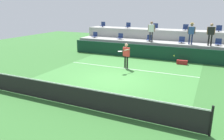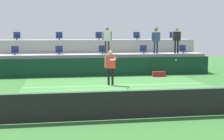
{
  "view_description": "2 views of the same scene",
  "coord_description": "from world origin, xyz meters",
  "px_view_note": "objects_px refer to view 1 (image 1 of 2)",
  "views": [
    {
      "loc": [
        4.95,
        -10.95,
        4.02
      ],
      "look_at": [
        0.29,
        -0.93,
        0.83
      ],
      "focal_mm": 34.9,
      "sensor_mm": 36.0,
      "label": 1
    },
    {
      "loc": [
        -2.89,
        -13.58,
        2.62
      ],
      "look_at": [
        -0.65,
        -0.29,
        1.08
      ],
      "focal_mm": 53.63,
      "sensor_mm": 36.0,
      "label": 2
    }
  ],
  "objects_px": {
    "stadium_chair_lower_left": "(120,37)",
    "spectator_leaning_on_rail": "(211,32)",
    "stadium_chair_lower_center": "(149,39)",
    "tennis_ball": "(174,56)",
    "stadium_chair_upper_right": "(185,28)",
    "stadium_chair_upper_far_right": "(219,29)",
    "spectator_with_hat": "(191,31)",
    "stadium_chair_upper_left": "(128,26)",
    "equipment_bag": "(182,62)",
    "tennis_player": "(126,53)",
    "stadium_chair_lower_far_left": "(95,35)",
    "stadium_chair_upper_far_left": "(103,25)",
    "stadium_chair_lower_right": "(182,40)",
    "stadium_chair_lower_far_right": "(218,43)",
    "spectator_in_grey": "(151,30)",
    "stadium_chair_upper_center": "(155,27)"
  },
  "relations": [
    {
      "from": "stadium_chair_lower_far_left",
      "to": "stadium_chair_lower_center",
      "type": "xyz_separation_m",
      "value": [
        5.33,
        0.0,
        0.0
      ]
    },
    {
      "from": "tennis_ball",
      "to": "stadium_chair_upper_left",
      "type": "bearing_deg",
      "value": 128.78
    },
    {
      "from": "stadium_chair_upper_left",
      "to": "tennis_ball",
      "type": "relative_size",
      "value": 7.65
    },
    {
      "from": "spectator_in_grey",
      "to": "spectator_with_hat",
      "type": "relative_size",
      "value": 1.01
    },
    {
      "from": "stadium_chair_upper_far_right",
      "to": "spectator_in_grey",
      "type": "xyz_separation_m",
      "value": [
        -5.04,
        -2.18,
        -0.06
      ]
    },
    {
      "from": "stadium_chair_upper_far_left",
      "to": "spectator_in_grey",
      "type": "relative_size",
      "value": 0.31
    },
    {
      "from": "stadium_chair_lower_left",
      "to": "tennis_player",
      "type": "relative_size",
      "value": 0.3
    },
    {
      "from": "spectator_leaning_on_rail",
      "to": "spectator_in_grey",
      "type": "bearing_deg",
      "value": 180.0
    },
    {
      "from": "stadium_chair_lower_right",
      "to": "stadium_chair_lower_center",
      "type": "bearing_deg",
      "value": 180.0
    },
    {
      "from": "stadium_chair_upper_far_left",
      "to": "stadium_chair_upper_center",
      "type": "distance_m",
      "value": 5.4
    },
    {
      "from": "stadium_chair_upper_center",
      "to": "spectator_leaning_on_rail",
      "type": "height_order",
      "value": "spectator_leaning_on_rail"
    },
    {
      "from": "stadium_chair_lower_center",
      "to": "tennis_ball",
      "type": "height_order",
      "value": "stadium_chair_lower_center"
    },
    {
      "from": "stadium_chair_lower_left",
      "to": "stadium_chair_upper_far_right",
      "type": "height_order",
      "value": "stadium_chair_upper_far_right"
    },
    {
      "from": "stadium_chair_upper_left",
      "to": "tennis_player",
      "type": "xyz_separation_m",
      "value": [
        2.39,
        -6.56,
        -1.26
      ]
    },
    {
      "from": "equipment_bag",
      "to": "stadium_chair_upper_far_left",
      "type": "bearing_deg",
      "value": 155.84
    },
    {
      "from": "stadium_chair_lower_center",
      "to": "spectator_leaning_on_rail",
      "type": "height_order",
      "value": "spectator_leaning_on_rail"
    },
    {
      "from": "stadium_chair_lower_center",
      "to": "stadium_chair_lower_far_right",
      "type": "height_order",
      "value": "same"
    },
    {
      "from": "stadium_chair_lower_far_left",
      "to": "tennis_player",
      "type": "height_order",
      "value": "stadium_chair_lower_far_left"
    },
    {
      "from": "stadium_chair_lower_right",
      "to": "stadium_chair_upper_center",
      "type": "distance_m",
      "value": 3.32
    },
    {
      "from": "stadium_chair_upper_far_right",
      "to": "stadium_chair_upper_right",
      "type": "bearing_deg",
      "value": 180.0
    },
    {
      "from": "spectator_with_hat",
      "to": "stadium_chair_upper_far_right",
      "type": "bearing_deg",
      "value": 48.71
    },
    {
      "from": "tennis_player",
      "to": "spectator_in_grey",
      "type": "bearing_deg",
      "value": 83.46
    },
    {
      "from": "spectator_leaning_on_rail",
      "to": "tennis_player",
      "type": "bearing_deg",
      "value": -138.8
    },
    {
      "from": "stadium_chair_lower_left",
      "to": "stadium_chair_upper_far_left",
      "type": "xyz_separation_m",
      "value": [
        -2.69,
        1.8,
        0.85
      ]
    },
    {
      "from": "stadium_chair_upper_right",
      "to": "stadium_chair_upper_far_left",
      "type": "bearing_deg",
      "value": 180.0
    },
    {
      "from": "stadium_chair_lower_left",
      "to": "spectator_leaning_on_rail",
      "type": "distance_m",
      "value": 7.48
    },
    {
      "from": "stadium_chair_lower_far_right",
      "to": "spectator_leaning_on_rail",
      "type": "distance_m",
      "value": 1.05
    },
    {
      "from": "stadium_chair_lower_center",
      "to": "spectator_in_grey",
      "type": "height_order",
      "value": "spectator_in_grey"
    },
    {
      "from": "stadium_chair_upper_far_right",
      "to": "tennis_ball",
      "type": "distance_m",
      "value": 7.42
    },
    {
      "from": "stadium_chair_lower_center",
      "to": "stadium_chair_upper_far_right",
      "type": "relative_size",
      "value": 1.0
    },
    {
      "from": "spectator_leaning_on_rail",
      "to": "stadium_chair_lower_far_right",
      "type": "bearing_deg",
      "value": 32.82
    },
    {
      "from": "spectator_in_grey",
      "to": "stadium_chair_upper_right",
      "type": "bearing_deg",
      "value": 42.07
    },
    {
      "from": "stadium_chair_upper_center",
      "to": "tennis_ball",
      "type": "relative_size",
      "value": 7.65
    },
    {
      "from": "stadium_chair_lower_far_right",
      "to": "tennis_player",
      "type": "bearing_deg",
      "value": -139.61
    },
    {
      "from": "stadium_chair_lower_far_left",
      "to": "tennis_player",
      "type": "xyz_separation_m",
      "value": [
        5.06,
        -4.76,
        -0.41
      ]
    },
    {
      "from": "stadium_chair_lower_far_left",
      "to": "spectator_leaning_on_rail",
      "type": "relative_size",
      "value": 0.31
    },
    {
      "from": "stadium_chair_lower_far_left",
      "to": "stadium_chair_lower_left",
      "type": "height_order",
      "value": "same"
    },
    {
      "from": "stadium_chair_lower_right",
      "to": "stadium_chair_lower_far_right",
      "type": "height_order",
      "value": "same"
    },
    {
      "from": "stadium_chair_lower_right",
      "to": "spectator_with_hat",
      "type": "xyz_separation_m",
      "value": [
        0.7,
        -0.38,
        0.8
      ]
    },
    {
      "from": "spectator_with_hat",
      "to": "spectator_leaning_on_rail",
      "type": "relative_size",
      "value": 1.01
    },
    {
      "from": "stadium_chair_lower_far_left",
      "to": "tennis_ball",
      "type": "distance_m",
      "value": 9.75
    },
    {
      "from": "stadium_chair_lower_right",
      "to": "stadium_chair_upper_far_right",
      "type": "bearing_deg",
      "value": 34.56
    },
    {
      "from": "stadium_chair_upper_right",
      "to": "stadium_chair_upper_far_right",
      "type": "relative_size",
      "value": 1.0
    },
    {
      "from": "stadium_chair_lower_left",
      "to": "spectator_leaning_on_rail",
      "type": "xyz_separation_m",
      "value": [
        7.43,
        -0.38,
        0.78
      ]
    },
    {
      "from": "stadium_chair_lower_center",
      "to": "stadium_chair_upper_far_right",
      "type": "bearing_deg",
      "value": 18.83
    },
    {
      "from": "spectator_with_hat",
      "to": "tennis_player",
      "type": "bearing_deg",
      "value": -129.64
    },
    {
      "from": "stadium_chair_lower_far_left",
      "to": "equipment_bag",
      "type": "bearing_deg",
      "value": -13.36
    },
    {
      "from": "stadium_chair_upper_left",
      "to": "equipment_bag",
      "type": "relative_size",
      "value": 0.68
    },
    {
      "from": "stadium_chair_lower_left",
      "to": "equipment_bag",
      "type": "height_order",
      "value": "stadium_chair_lower_left"
    },
    {
      "from": "spectator_in_grey",
      "to": "stadium_chair_upper_far_left",
      "type": "bearing_deg",
      "value": 158.77
    }
  ]
}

